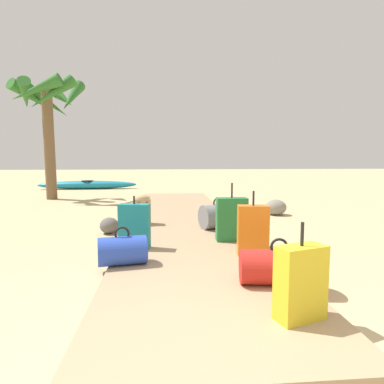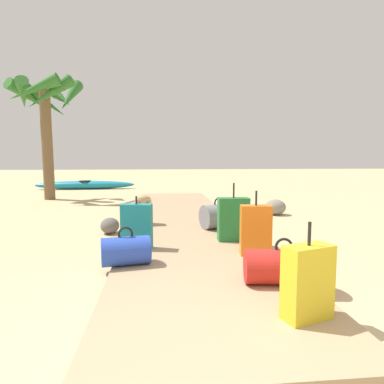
{
  "view_description": "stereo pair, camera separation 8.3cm",
  "coord_description": "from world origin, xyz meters",
  "px_view_note": "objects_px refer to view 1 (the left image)",
  "views": [
    {
      "loc": [
        -0.36,
        -1.57,
        1.24
      ],
      "look_at": [
        0.22,
        5.08,
        0.55
      ],
      "focal_mm": 31.37,
      "sensor_mm": 36.0,
      "label": 1
    },
    {
      "loc": [
        -0.44,
        -1.56,
        1.24
      ],
      "look_at": [
        0.22,
        5.08,
        0.55
      ],
      "focal_mm": 31.37,
      "sensor_mm": 36.0,
      "label": 2
    }
  ],
  "objects_px": {
    "suitcase_orange": "(253,230)",
    "palm_tree_far_left": "(47,106)",
    "suitcase_green": "(232,219)",
    "suitcase_teal": "(135,226)",
    "duffel_bag_red": "(279,267)",
    "backpack_tan": "(142,209)",
    "duffel_bag_blue": "(122,250)",
    "suitcase_yellow": "(301,283)",
    "kayak": "(88,185)",
    "duffel_bag_grey": "(218,216)"
  },
  "relations": [
    {
      "from": "duffel_bag_blue",
      "to": "palm_tree_far_left",
      "type": "bearing_deg",
      "value": 113.42
    },
    {
      "from": "duffel_bag_red",
      "to": "palm_tree_far_left",
      "type": "distance_m",
      "value": 8.85
    },
    {
      "from": "suitcase_yellow",
      "to": "palm_tree_far_left",
      "type": "bearing_deg",
      "value": 118.22
    },
    {
      "from": "backpack_tan",
      "to": "duffel_bag_grey",
      "type": "xyz_separation_m",
      "value": [
        1.25,
        -0.45,
        -0.07
      ]
    },
    {
      "from": "duffel_bag_red",
      "to": "suitcase_yellow",
      "type": "height_order",
      "value": "suitcase_yellow"
    },
    {
      "from": "suitcase_green",
      "to": "suitcase_yellow",
      "type": "bearing_deg",
      "value": -89.5
    },
    {
      "from": "duffel_bag_blue",
      "to": "suitcase_yellow",
      "type": "xyz_separation_m",
      "value": [
        1.41,
        -1.36,
        0.11
      ]
    },
    {
      "from": "suitcase_orange",
      "to": "suitcase_yellow",
      "type": "bearing_deg",
      "value": -93.21
    },
    {
      "from": "suitcase_green",
      "to": "suitcase_orange",
      "type": "xyz_separation_m",
      "value": [
        0.11,
        -0.71,
        -0.0
      ]
    },
    {
      "from": "duffel_bag_blue",
      "to": "palm_tree_far_left",
      "type": "height_order",
      "value": "palm_tree_far_left"
    },
    {
      "from": "duffel_bag_red",
      "to": "backpack_tan",
      "type": "distance_m",
      "value": 3.24
    },
    {
      "from": "suitcase_green",
      "to": "suitcase_teal",
      "type": "bearing_deg",
      "value": -167.96
    },
    {
      "from": "suitcase_green",
      "to": "palm_tree_far_left",
      "type": "relative_size",
      "value": 0.23
    },
    {
      "from": "duffel_bag_red",
      "to": "duffel_bag_grey",
      "type": "distance_m",
      "value": 2.47
    },
    {
      "from": "suitcase_orange",
      "to": "palm_tree_far_left",
      "type": "height_order",
      "value": "palm_tree_far_left"
    },
    {
      "from": "suitcase_teal",
      "to": "duffel_bag_red",
      "type": "height_order",
      "value": "suitcase_teal"
    },
    {
      "from": "duffel_bag_blue",
      "to": "suitcase_orange",
      "type": "xyz_separation_m",
      "value": [
        1.5,
        0.24,
        0.14
      ]
    },
    {
      "from": "suitcase_orange",
      "to": "duffel_bag_red",
      "type": "bearing_deg",
      "value": -90.73
    },
    {
      "from": "duffel_bag_blue",
      "to": "suitcase_orange",
      "type": "distance_m",
      "value": 1.53
    },
    {
      "from": "duffel_bag_blue",
      "to": "duffel_bag_red",
      "type": "xyz_separation_m",
      "value": [
        1.49,
        -0.69,
        0.0
      ]
    },
    {
      "from": "suitcase_orange",
      "to": "suitcase_teal",
      "type": "relative_size",
      "value": 1.14
    },
    {
      "from": "suitcase_green",
      "to": "backpack_tan",
      "type": "relative_size",
      "value": 1.57
    },
    {
      "from": "suitcase_green",
      "to": "suitcase_orange",
      "type": "relative_size",
      "value": 1.05
    },
    {
      "from": "duffel_bag_red",
      "to": "suitcase_teal",
      "type": "bearing_deg",
      "value": 136.09
    },
    {
      "from": "duffel_bag_blue",
      "to": "kayak",
      "type": "height_order",
      "value": "duffel_bag_blue"
    },
    {
      "from": "duffel_bag_blue",
      "to": "suitcase_teal",
      "type": "xyz_separation_m",
      "value": [
        0.08,
        0.67,
        0.13
      ]
    },
    {
      "from": "suitcase_teal",
      "to": "backpack_tan",
      "type": "xyz_separation_m",
      "value": [
        0.01,
        1.55,
        -0.01
      ]
    },
    {
      "from": "suitcase_orange",
      "to": "palm_tree_far_left",
      "type": "distance_m",
      "value": 8.07
    },
    {
      "from": "suitcase_orange",
      "to": "backpack_tan",
      "type": "xyz_separation_m",
      "value": [
        -1.42,
        1.98,
        -0.03
      ]
    },
    {
      "from": "suitcase_green",
      "to": "palm_tree_far_left",
      "type": "xyz_separation_m",
      "value": [
        -4.25,
        5.66,
        2.34
      ]
    },
    {
      "from": "suitcase_yellow",
      "to": "suitcase_green",
      "type": "bearing_deg",
      "value": 90.5
    },
    {
      "from": "suitcase_green",
      "to": "suitcase_yellow",
      "type": "distance_m",
      "value": 2.31
    },
    {
      "from": "duffel_bag_red",
      "to": "kayak",
      "type": "distance_m",
      "value": 11.33
    },
    {
      "from": "suitcase_green",
      "to": "duffel_bag_red",
      "type": "relative_size",
      "value": 1.1
    },
    {
      "from": "suitcase_orange",
      "to": "suitcase_yellow",
      "type": "height_order",
      "value": "suitcase_orange"
    },
    {
      "from": "duffel_bag_red",
      "to": "palm_tree_far_left",
      "type": "relative_size",
      "value": 0.21
    },
    {
      "from": "suitcase_green",
      "to": "suitcase_orange",
      "type": "bearing_deg",
      "value": -81.18
    },
    {
      "from": "backpack_tan",
      "to": "duffel_bag_grey",
      "type": "height_order",
      "value": "backpack_tan"
    },
    {
      "from": "suitcase_teal",
      "to": "kayak",
      "type": "xyz_separation_m",
      "value": [
        -2.59,
        9.24,
        -0.2
      ]
    },
    {
      "from": "suitcase_yellow",
      "to": "kayak",
      "type": "height_order",
      "value": "suitcase_yellow"
    },
    {
      "from": "suitcase_green",
      "to": "kayak",
      "type": "bearing_deg",
      "value": 113.56
    },
    {
      "from": "duffel_bag_grey",
      "to": "kayak",
      "type": "relative_size",
      "value": 0.17
    },
    {
      "from": "duffel_bag_grey",
      "to": "suitcase_yellow",
      "type": "bearing_deg",
      "value": -88.52
    },
    {
      "from": "backpack_tan",
      "to": "duffel_bag_grey",
      "type": "bearing_deg",
      "value": -19.71
    },
    {
      "from": "suitcase_teal",
      "to": "duffel_bag_blue",
      "type": "bearing_deg",
      "value": -96.61
    },
    {
      "from": "duffel_bag_red",
      "to": "backpack_tan",
      "type": "xyz_separation_m",
      "value": [
        -1.4,
        2.92,
        0.11
      ]
    },
    {
      "from": "duffel_bag_blue",
      "to": "backpack_tan",
      "type": "xyz_separation_m",
      "value": [
        0.09,
        2.22,
        0.11
      ]
    },
    {
      "from": "suitcase_green",
      "to": "duffel_bag_grey",
      "type": "xyz_separation_m",
      "value": [
        -0.06,
        0.83,
        -0.1
      ]
    },
    {
      "from": "suitcase_yellow",
      "to": "kayak",
      "type": "relative_size",
      "value": 0.19
    },
    {
      "from": "backpack_tan",
      "to": "duffel_bag_grey",
      "type": "relative_size",
      "value": 0.82
    }
  ]
}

